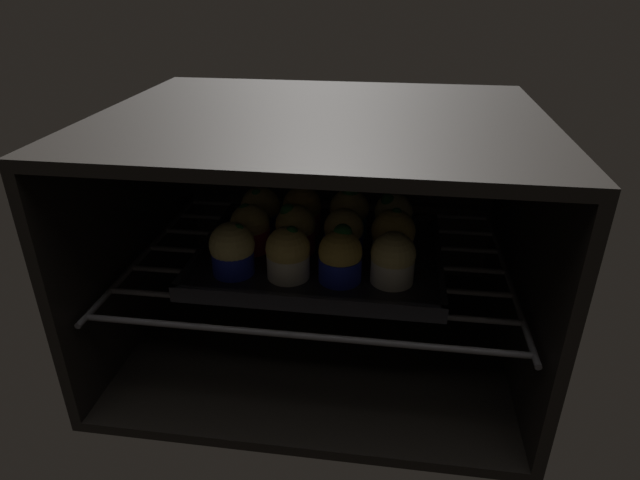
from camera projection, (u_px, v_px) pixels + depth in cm
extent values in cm
cube|color=black|center=(321.00, 337.00, 87.08)|extent=(59.00, 47.00, 1.50)
cube|color=black|center=(321.00, 119.00, 71.17)|extent=(59.00, 47.00, 1.50)
cube|color=black|center=(338.00, 185.00, 99.26)|extent=(59.00, 1.50, 34.00)
cube|color=black|center=(136.00, 227.00, 82.74)|extent=(1.50, 47.00, 34.00)
cube|color=black|center=(523.00, 252.00, 75.52)|extent=(1.50, 47.00, 34.00)
cylinder|color=#4C494C|center=(298.00, 335.00, 63.84)|extent=(54.00, 0.80, 0.80)
cylinder|color=#4C494C|center=(307.00, 306.00, 69.44)|extent=(54.00, 0.80, 0.80)
cylinder|color=#4C494C|center=(314.00, 281.00, 75.05)|extent=(54.00, 0.80, 0.80)
cylinder|color=#4C494C|center=(321.00, 259.00, 80.65)|extent=(54.00, 0.80, 0.80)
cylinder|color=#4C494C|center=(326.00, 241.00, 86.26)|extent=(54.00, 0.80, 0.80)
cylinder|color=#4C494C|center=(331.00, 224.00, 91.86)|extent=(54.00, 0.80, 0.80)
cylinder|color=#4C494C|center=(335.00, 210.00, 97.47)|extent=(54.00, 0.80, 0.80)
cylinder|color=#4C494C|center=(150.00, 248.00, 84.04)|extent=(0.80, 42.00, 0.80)
cylinder|color=#4C494C|center=(506.00, 272.00, 77.26)|extent=(0.80, 42.00, 0.80)
cube|color=black|center=(320.00, 256.00, 79.52)|extent=(35.12, 28.07, 1.20)
cube|color=black|center=(305.00, 300.00, 66.96)|extent=(35.12, 0.80, 1.00)
cube|color=black|center=(331.00, 212.00, 91.09)|extent=(35.12, 0.80, 1.00)
cube|color=black|center=(208.00, 242.00, 81.18)|extent=(0.80, 28.07, 1.00)
cube|color=black|center=(439.00, 257.00, 76.87)|extent=(0.80, 28.07, 1.00)
cylinder|color=#1928B7|center=(233.00, 261.00, 73.29)|extent=(5.77, 5.77, 3.41)
sphere|color=#E0CC7A|center=(232.00, 245.00, 72.14)|extent=(6.17, 6.17, 6.17)
sphere|color=#28702D|center=(238.00, 230.00, 71.07)|extent=(1.61, 1.61, 1.61)
cylinder|color=silver|center=(288.00, 265.00, 72.34)|extent=(5.77, 5.77, 3.41)
sphere|color=#DBBC60|center=(288.00, 248.00, 71.18)|extent=(5.97, 5.97, 5.97)
sphere|color=#19511E|center=(292.00, 232.00, 69.97)|extent=(1.67, 1.67, 1.67)
cylinder|color=#1928B7|center=(340.00, 268.00, 71.57)|extent=(5.77, 5.77, 3.41)
sphere|color=gold|center=(340.00, 252.00, 70.43)|extent=(5.81, 5.81, 5.81)
sphere|color=#19511E|center=(343.00, 233.00, 69.89)|extent=(2.53, 2.53, 2.53)
cylinder|color=silver|center=(392.00, 270.00, 71.19)|extent=(5.77, 5.77, 3.41)
sphere|color=#E0CC7A|center=(393.00, 254.00, 70.12)|extent=(5.95, 5.95, 5.95)
cylinder|color=red|center=(251.00, 238.00, 79.55)|extent=(5.77, 5.77, 3.41)
sphere|color=#DBBC60|center=(250.00, 223.00, 78.44)|extent=(5.74, 5.74, 5.74)
sphere|color=#1E6023|center=(246.00, 210.00, 77.67)|extent=(2.06, 2.06, 2.06)
cylinder|color=red|center=(296.00, 240.00, 79.08)|extent=(5.77, 5.77, 3.41)
sphere|color=#DBBC60|center=(295.00, 224.00, 77.95)|extent=(5.84, 5.84, 5.84)
sphere|color=#28702D|center=(288.00, 212.00, 76.90)|extent=(2.34, 2.34, 2.34)
cylinder|color=#1928B7|center=(343.00, 244.00, 77.93)|extent=(5.77, 5.77, 3.41)
sphere|color=#DBBC60|center=(344.00, 228.00, 76.77)|extent=(5.74, 5.74, 5.74)
cylinder|color=silver|center=(392.00, 247.00, 76.97)|extent=(5.77, 5.77, 3.41)
sphere|color=gold|center=(393.00, 231.00, 75.79)|extent=(6.25, 6.25, 6.25)
sphere|color=#19511E|center=(397.00, 213.00, 74.69)|extent=(1.61, 1.61, 1.61)
cylinder|color=#1928B7|center=(261.00, 219.00, 85.75)|extent=(5.77, 5.77, 3.41)
sphere|color=#DBBC60|center=(261.00, 206.00, 84.73)|extent=(6.16, 6.16, 6.16)
sphere|color=#28702D|center=(257.00, 194.00, 82.93)|extent=(1.64, 1.64, 1.64)
cylinder|color=red|center=(302.00, 222.00, 84.87)|extent=(5.77, 5.77, 3.41)
sphere|color=gold|center=(302.00, 205.00, 83.63)|extent=(5.99, 5.99, 5.99)
cylinder|color=#0C8C84|center=(349.00, 224.00, 84.13)|extent=(5.77, 5.77, 3.41)
sphere|color=#DBBC60|center=(349.00, 209.00, 82.97)|extent=(6.14, 6.14, 6.14)
sphere|color=#1E6023|center=(350.00, 193.00, 81.79)|extent=(2.60, 2.60, 2.60)
cylinder|color=#1928B7|center=(392.00, 227.00, 83.24)|extent=(5.77, 5.77, 3.41)
sphere|color=#E0CC7A|center=(393.00, 212.00, 82.13)|extent=(5.82, 5.82, 5.82)
sphere|color=#1E6023|center=(388.00, 200.00, 80.49)|extent=(2.05, 2.05, 2.05)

